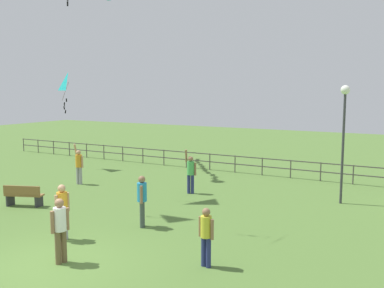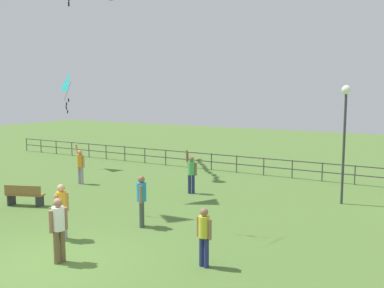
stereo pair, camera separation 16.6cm
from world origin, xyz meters
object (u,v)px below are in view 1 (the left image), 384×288
at_px(park_bench, 23,195).
at_px(kite_1, 68,83).
at_px(person_0, 206,233).
at_px(person_2, 60,226).
at_px(person_1, 79,164).
at_px(person_4, 142,198).
at_px(person_3, 62,208).
at_px(person_5, 191,172).
at_px(lamppost, 344,119).

xyz_separation_m(park_bench, kite_1, (-4.65, 7.23, 4.44)).
height_order(person_0, person_2, person_2).
distance_m(person_1, person_2, 9.80).
height_order(park_bench, person_0, person_0).
height_order(person_1, person_2, person_1).
bearing_deg(person_1, park_bench, -76.39).
relative_size(person_4, kite_1, 0.74).
xyz_separation_m(person_0, person_3, (-4.71, -0.34, 0.09)).
relative_size(person_1, person_5, 1.01).
height_order(park_bench, person_1, person_1).
distance_m(person_0, person_3, 4.72).
distance_m(person_3, person_5, 7.08).
bearing_deg(person_0, park_bench, 169.38).
xyz_separation_m(lamppost, person_3, (-6.53, -8.56, -2.41)).
bearing_deg(person_4, park_bench, -177.88).
bearing_deg(park_bench, person_3, -25.65).
bearing_deg(kite_1, person_0, -33.32).
relative_size(lamppost, park_bench, 3.04).
bearing_deg(person_1, person_3, -49.67).
xyz_separation_m(person_1, kite_1, (-3.66, 3.15, 3.93)).
bearing_deg(lamppost, person_0, -102.46).
relative_size(lamppost, person_4, 2.73).
bearing_deg(person_1, person_5, 10.06).
xyz_separation_m(person_1, person_3, (5.16, -6.08, 0.01)).
height_order(park_bench, kite_1, kite_1).
height_order(person_5, kite_1, kite_1).
xyz_separation_m(person_2, person_5, (-0.83, 8.39, -0.03)).
xyz_separation_m(person_0, person_4, (-3.36, 1.87, 0.10)).
bearing_deg(person_4, lamppost, 50.85).
height_order(park_bench, person_5, person_5).
bearing_deg(person_5, park_bench, -132.36).
relative_size(person_3, person_5, 0.88).
bearing_deg(lamppost, person_3, -127.31).
height_order(person_2, kite_1, kite_1).
relative_size(person_5, kite_1, 0.83).
bearing_deg(person_0, person_1, 149.82).
bearing_deg(kite_1, person_3, -46.30).
height_order(lamppost, person_5, lamppost).
xyz_separation_m(person_4, kite_1, (-10.17, 7.02, 3.91)).
bearing_deg(person_1, lamppost, 12.02).
xyz_separation_m(person_0, person_2, (-3.43, -1.66, 0.11)).
distance_m(person_0, kite_1, 16.68).
xyz_separation_m(park_bench, person_0, (8.88, -1.67, 0.43)).
distance_m(person_2, person_3, 1.84).
bearing_deg(park_bench, lamppost, 31.51).
bearing_deg(person_2, person_3, 134.10).
height_order(person_2, person_5, person_5).
xyz_separation_m(park_bench, person_5, (4.62, 5.07, 0.51)).
bearing_deg(kite_1, lamppost, -2.49).
height_order(lamppost, person_0, lamppost).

